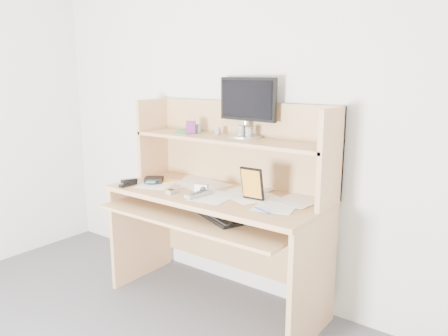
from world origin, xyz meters
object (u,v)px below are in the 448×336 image
Objects in this scene: tv_remote at (199,194)px; monitor at (247,106)px; desk at (223,198)px; keyboard at (216,214)px; game_case at (252,184)px.

tv_remote is 0.43× the size of monitor.
desk is 7.50× the size of tv_remote.
game_case reaches higher than keyboard.
keyboard is 2.45× the size of game_case.
monitor is (0.10, 0.37, 0.52)m from tv_remote.
keyboard is at bearing 13.18° from tv_remote.
desk reaches higher than keyboard.
tv_remote is 0.96× the size of game_case.
game_case is (0.18, 0.11, 0.19)m from keyboard.
desk is 2.94× the size of keyboard.
monitor reaches higher than keyboard.
monitor reaches higher than game_case.
monitor is (-0.20, 0.24, 0.43)m from game_case.
desk is 0.61m from monitor.
monitor reaches higher than desk.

